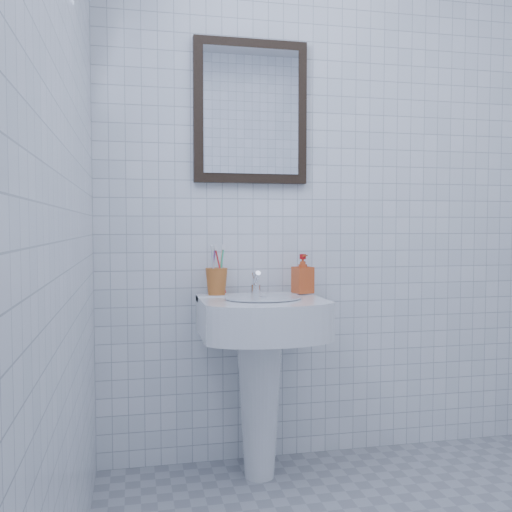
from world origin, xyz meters
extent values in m
cube|color=white|center=(0.00, 1.20, 1.25)|extent=(2.20, 0.02, 2.50)
cube|color=white|center=(-1.10, 0.00, 1.25)|extent=(0.02, 2.40, 2.50)
cone|color=white|center=(-0.43, 1.00, 0.31)|extent=(0.20, 0.20, 0.62)
cube|color=white|center=(-0.43, 0.96, 0.68)|extent=(0.50, 0.36, 0.15)
cube|color=white|center=(-0.43, 1.10, 0.75)|extent=(0.50, 0.09, 0.03)
cylinder|color=silver|center=(-0.43, 0.93, 0.76)|extent=(0.31, 0.31, 0.01)
cylinder|color=silver|center=(-0.43, 1.08, 0.78)|extent=(0.04, 0.04, 0.04)
cylinder|color=silver|center=(-0.43, 1.06, 0.83)|extent=(0.02, 0.08, 0.07)
cylinder|color=silver|center=(-0.43, 1.09, 0.82)|extent=(0.03, 0.04, 0.08)
imported|color=red|center=(-0.22, 1.08, 0.85)|extent=(0.09, 0.09, 0.17)
cube|color=black|center=(-0.43, 1.18, 1.55)|extent=(0.50, 0.04, 0.62)
cube|color=silver|center=(-0.43, 1.16, 1.55)|extent=(0.42, 0.00, 0.54)
camera|label=1|loc=(-0.93, -1.28, 1.05)|focal=40.00mm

